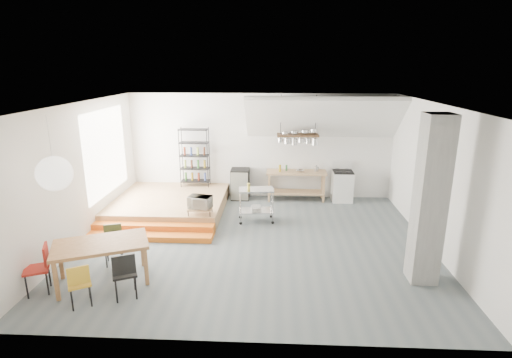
# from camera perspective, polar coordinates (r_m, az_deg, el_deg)

# --- Properties ---
(floor) EXTENTS (8.00, 8.00, 0.00)m
(floor) POSITION_cam_1_polar(r_m,az_deg,el_deg) (9.45, -0.22, -9.06)
(floor) COLOR #566164
(floor) RESTS_ON ground
(wall_back) EXTENTS (8.00, 0.04, 3.20)m
(wall_back) POSITION_cam_1_polar(r_m,az_deg,el_deg) (12.30, 0.66, 4.70)
(wall_back) COLOR silver
(wall_back) RESTS_ON ground
(wall_left) EXTENTS (0.04, 7.00, 3.20)m
(wall_left) POSITION_cam_1_polar(r_m,az_deg,el_deg) (9.94, -23.92, 0.62)
(wall_left) COLOR silver
(wall_left) RESTS_ON ground
(wall_right) EXTENTS (0.04, 7.00, 3.20)m
(wall_right) POSITION_cam_1_polar(r_m,az_deg,el_deg) (9.56, 24.47, -0.02)
(wall_right) COLOR silver
(wall_right) RESTS_ON ground
(ceiling) EXTENTS (8.00, 7.00, 0.02)m
(ceiling) POSITION_cam_1_polar(r_m,az_deg,el_deg) (8.61, -0.24, 10.65)
(ceiling) COLOR white
(ceiling) RESTS_ON wall_back
(slope_ceiling) EXTENTS (4.40, 1.44, 1.32)m
(slope_ceiling) POSITION_cam_1_polar(r_m,az_deg,el_deg) (11.62, 9.56, 8.57)
(slope_ceiling) COLOR white
(slope_ceiling) RESTS_ON wall_back
(window_pane) EXTENTS (0.02, 2.50, 2.20)m
(window_pane) POSITION_cam_1_polar(r_m,az_deg,el_deg) (11.21, -20.59, 3.63)
(window_pane) COLOR white
(window_pane) RESTS_ON wall_left
(platform) EXTENTS (3.00, 3.00, 0.40)m
(platform) POSITION_cam_1_polar(r_m,az_deg,el_deg) (11.60, -12.12, -3.53)
(platform) COLOR #A88254
(platform) RESTS_ON ground
(step_lower) EXTENTS (3.00, 0.35, 0.13)m
(step_lower) POSITION_cam_1_polar(r_m,az_deg,el_deg) (9.91, -14.94, -7.97)
(step_lower) COLOR orange
(step_lower) RESTS_ON ground
(step_upper) EXTENTS (3.00, 0.35, 0.27)m
(step_upper) POSITION_cam_1_polar(r_m,az_deg,el_deg) (10.19, -14.38, -6.85)
(step_upper) COLOR orange
(step_upper) RESTS_ON ground
(concrete_column) EXTENTS (0.50, 0.50, 3.20)m
(concrete_column) POSITION_cam_1_polar(r_m,az_deg,el_deg) (7.97, 23.58, -2.91)
(concrete_column) COLOR gray
(concrete_column) RESTS_ON ground
(kitchen_counter) EXTENTS (1.80, 0.60, 0.91)m
(kitchen_counter) POSITION_cam_1_polar(r_m,az_deg,el_deg) (12.20, 5.75, -0.19)
(kitchen_counter) COLOR #A88254
(kitchen_counter) RESTS_ON ground
(stove) EXTENTS (0.60, 0.60, 1.18)m
(stove) POSITION_cam_1_polar(r_m,az_deg,el_deg) (12.39, 12.21, -0.91)
(stove) COLOR white
(stove) RESTS_ON ground
(pot_rack) EXTENTS (1.20, 0.50, 1.43)m
(pot_rack) POSITION_cam_1_polar(r_m,az_deg,el_deg) (11.67, 6.12, 5.88)
(pot_rack) COLOR #462D1C
(pot_rack) RESTS_ON ceiling
(wire_shelving) EXTENTS (0.88, 0.38, 1.80)m
(wire_shelving) POSITION_cam_1_polar(r_m,az_deg,el_deg) (12.30, -8.76, 3.22)
(wire_shelving) COLOR black
(wire_shelving) RESTS_ON platform
(microwave_shelf) EXTENTS (0.60, 0.40, 0.16)m
(microwave_shelf) POSITION_cam_1_polar(r_m,az_deg,el_deg) (10.10, -7.97, -4.19)
(microwave_shelf) COLOR #A88254
(microwave_shelf) RESTS_ON platform
(paper_lantern) EXTENTS (0.60, 0.60, 0.60)m
(paper_lantern) POSITION_cam_1_polar(r_m,az_deg,el_deg) (7.68, -26.86, 0.71)
(paper_lantern) COLOR white
(paper_lantern) RESTS_ON ceiling
(dining_table) EXTENTS (1.93, 1.54, 0.80)m
(dining_table) POSITION_cam_1_polar(r_m,az_deg,el_deg) (8.11, -21.30, -9.05)
(dining_table) COLOR brown
(dining_table) RESTS_ON ground
(chair_mustard) EXTENTS (0.50, 0.50, 0.80)m
(chair_mustard) POSITION_cam_1_polar(r_m,az_deg,el_deg) (7.56, -23.95, -13.24)
(chair_mustard) COLOR gold
(chair_mustard) RESTS_ON ground
(chair_black) EXTENTS (0.54, 0.54, 0.89)m
(chair_black) POSITION_cam_1_polar(r_m,az_deg,el_deg) (7.49, -18.30, -12.41)
(chair_black) COLOR black
(chair_black) RESTS_ON ground
(chair_olive) EXTENTS (0.47, 0.47, 0.82)m
(chair_olive) POSITION_cam_1_polar(r_m,az_deg,el_deg) (8.88, -19.71, -8.30)
(chair_olive) COLOR #535A2A
(chair_olive) RESTS_ON ground
(chair_red) EXTENTS (0.54, 0.54, 0.90)m
(chair_red) POSITION_cam_1_polar(r_m,az_deg,el_deg) (8.29, -28.43, -10.72)
(chair_red) COLOR #A32017
(chair_red) RESTS_ON ground
(rolling_cart) EXTENTS (0.96, 0.61, 0.90)m
(rolling_cart) POSITION_cam_1_polar(r_m,az_deg,el_deg) (10.47, 0.04, -3.08)
(rolling_cart) COLOR silver
(rolling_cart) RESTS_ON ground
(mini_fridge) EXTENTS (0.55, 0.55, 0.94)m
(mini_fridge) POSITION_cam_1_polar(r_m,az_deg,el_deg) (12.32, -2.27, -0.71)
(mini_fridge) COLOR black
(mini_fridge) RESTS_ON ground
(microwave) EXTENTS (0.62, 0.49, 0.31)m
(microwave) POSITION_cam_1_polar(r_m,az_deg,el_deg) (10.04, -8.01, -3.27)
(microwave) COLOR beige
(microwave) RESTS_ON microwave_shelf
(bowl) EXTENTS (0.31, 0.31, 0.06)m
(bowl) POSITION_cam_1_polar(r_m,az_deg,el_deg) (12.07, 6.32, 1.17)
(bowl) COLOR silver
(bowl) RESTS_ON kitchen_counter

